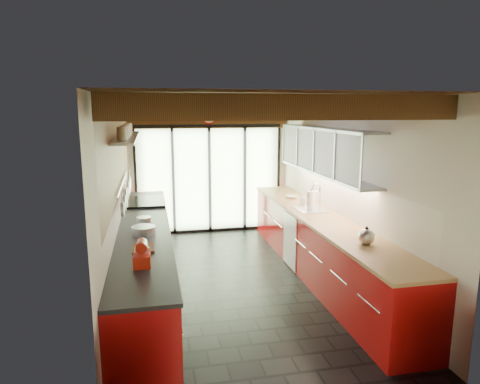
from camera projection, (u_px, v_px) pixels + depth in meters
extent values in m
plane|color=black|center=(236.00, 282.00, 6.21)|extent=(5.50, 5.50, 0.00)
plane|color=silver|center=(209.00, 168.00, 8.61)|extent=(3.20, 0.00, 3.20)
plane|color=silver|center=(305.00, 261.00, 3.33)|extent=(3.20, 0.00, 3.20)
plane|color=silver|center=(117.00, 199.00, 5.65)|extent=(0.00, 5.50, 5.50)
plane|color=silver|center=(342.00, 190.00, 6.29)|extent=(0.00, 5.50, 5.50)
plane|color=#472814|center=(236.00, 99.00, 5.72)|extent=(5.50, 5.50, 0.00)
cube|color=#593316|center=(288.00, 107.00, 3.58)|extent=(3.14, 0.14, 0.22)
cube|color=#593316|center=(261.00, 108.00, 4.45)|extent=(3.14, 0.14, 0.22)
cube|color=#593316|center=(243.00, 108.00, 5.31)|extent=(3.14, 0.14, 0.22)
cube|color=#593316|center=(230.00, 108.00, 6.18)|extent=(3.14, 0.14, 0.22)
cube|color=#593316|center=(220.00, 109.00, 7.04)|extent=(3.14, 0.14, 0.22)
cube|color=#593316|center=(212.00, 109.00, 7.91)|extent=(3.14, 0.14, 0.22)
cube|color=brown|center=(209.00, 116.00, 8.38)|extent=(3.14, 0.06, 0.50)
plane|color=brown|center=(118.00, 147.00, 5.72)|extent=(0.00, 4.90, 4.90)
plane|color=#C6EAAD|center=(209.00, 179.00, 8.64)|extent=(2.90, 0.00, 2.90)
cube|color=black|center=(136.00, 182.00, 8.33)|extent=(0.05, 0.04, 2.15)
cube|color=black|center=(278.00, 177.00, 8.92)|extent=(0.05, 0.04, 2.15)
cube|color=black|center=(210.00, 180.00, 8.60)|extent=(0.06, 0.05, 2.15)
cube|color=black|center=(209.00, 126.00, 8.39)|extent=(2.90, 0.05, 0.06)
cylinder|color=red|center=(209.00, 116.00, 8.34)|extent=(0.34, 0.04, 0.34)
cylinder|color=beige|center=(209.00, 116.00, 8.32)|extent=(0.28, 0.02, 0.28)
cube|color=#AB0E0E|center=(145.00, 259.00, 5.87)|extent=(0.65, 5.00, 0.88)
cube|color=black|center=(144.00, 227.00, 5.79)|extent=(0.68, 5.00, 0.04)
cube|color=silver|center=(146.00, 231.00, 7.27)|extent=(0.66, 0.90, 0.90)
cube|color=black|center=(145.00, 202.00, 7.18)|extent=(0.65, 0.90, 0.06)
cube|color=#AB0E0E|center=(319.00, 247.00, 6.39)|extent=(0.65, 5.00, 0.88)
cube|color=tan|center=(321.00, 217.00, 6.30)|extent=(0.68, 5.00, 0.04)
cube|color=white|center=(290.00, 241.00, 6.71)|extent=(0.02, 0.60, 0.84)
cube|color=silver|center=(311.00, 210.00, 6.68)|extent=(0.45, 0.52, 0.02)
cylinder|color=silver|center=(320.00, 198.00, 6.68)|extent=(0.02, 0.02, 0.34)
torus|color=silver|center=(317.00, 188.00, 6.63)|extent=(0.14, 0.02, 0.14)
plane|color=silver|center=(314.00, 151.00, 6.41)|extent=(0.00, 3.00, 3.00)
cube|color=#9EA0A5|center=(324.00, 173.00, 6.51)|extent=(0.34, 3.00, 0.03)
cube|color=#9EA0A5|center=(326.00, 128.00, 6.38)|extent=(0.34, 3.00, 0.03)
cylinder|color=silver|center=(123.00, 182.00, 5.91)|extent=(0.02, 2.20, 0.02)
cube|color=silver|center=(127.00, 137.00, 5.72)|extent=(0.28, 2.60, 0.03)
cylinder|color=silver|center=(123.00, 210.00, 5.09)|extent=(0.04, 0.18, 0.18)
cylinder|color=silver|center=(124.00, 203.00, 5.43)|extent=(0.04, 0.22, 0.22)
cylinder|color=silver|center=(126.00, 198.00, 5.76)|extent=(0.04, 0.26, 0.26)
cylinder|color=silver|center=(127.00, 193.00, 6.10)|extent=(0.04, 0.18, 0.18)
cylinder|color=silver|center=(128.00, 189.00, 6.44)|extent=(0.04, 0.22, 0.22)
cylinder|color=silver|center=(129.00, 185.00, 6.73)|extent=(0.04, 0.26, 0.26)
cylinder|color=silver|center=(130.00, 183.00, 6.97)|extent=(0.04, 0.18, 0.18)
cube|color=red|center=(142.00, 259.00, 4.30)|extent=(0.17, 0.30, 0.13)
cylinder|color=red|center=(142.00, 246.00, 4.25)|extent=(0.12, 0.19, 0.12)
cylinder|color=silver|center=(142.00, 253.00, 4.34)|extent=(0.15, 0.15, 0.13)
cylinder|color=silver|center=(144.00, 222.00, 5.74)|extent=(0.23, 0.23, 0.12)
cylinder|color=silver|center=(144.00, 231.00, 5.32)|extent=(0.30, 0.30, 0.11)
cube|color=brown|center=(143.00, 248.00, 4.78)|extent=(0.25, 0.34, 0.03)
sphere|color=silver|center=(366.00, 236.00, 4.96)|extent=(0.24, 0.24, 0.19)
cone|color=black|center=(367.00, 227.00, 4.94)|extent=(0.09, 0.09, 0.05)
cylinder|color=silver|center=(362.00, 233.00, 5.06)|extent=(0.04, 0.08, 0.04)
cylinder|color=white|center=(311.00, 201.00, 6.64)|extent=(0.15, 0.15, 0.29)
cylinder|color=silver|center=(312.00, 190.00, 6.60)|extent=(0.03, 0.03, 0.05)
imported|color=silver|center=(302.00, 199.00, 7.02)|extent=(0.11, 0.11, 0.18)
imported|color=silver|center=(292.00, 197.00, 7.55)|extent=(0.24, 0.24, 0.05)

